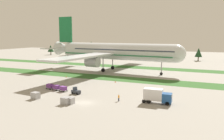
{
  "coord_description": "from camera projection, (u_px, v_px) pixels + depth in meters",
  "views": [
    {
      "loc": [
        27.33,
        -46.89,
        16.36
      ],
      "look_at": [
        -4.7,
        27.79,
        4.0
      ],
      "focal_mm": 36.39,
      "sensor_mm": 36.0,
      "label": 1
    }
  ],
  "objects": [
    {
      "name": "grass_strip_near",
      "position": [
        129.0,
        79.0,
        85.44
      ],
      "size": [
        320.0,
        10.36,
        0.01
      ],
      "primitive_type": "cube",
      "color": "#336028",
      "rests_on": "ground"
    },
    {
      "name": "grass_strip_far",
      "position": [
        150.0,
        68.0,
        115.17
      ],
      "size": [
        320.0,
        10.36,
        0.01
      ],
      "primitive_type": "cube",
      "color": "#336028",
      "rests_on": "ground"
    },
    {
      "name": "baggage_tug",
      "position": [
        76.0,
        91.0,
        64.12
      ],
      "size": [
        2.8,
        1.76,
        1.97
      ],
      "rotation": [
        0.0,
        0.0,
        -1.76
      ],
      "color": "#2D333D",
      "rests_on": "ground"
    },
    {
      "name": "airliner",
      "position": [
        113.0,
        51.0,
        104.32
      ],
      "size": [
        65.6,
        81.13,
        25.74
      ],
      "rotation": [
        0.0,
        0.0,
        -1.67
      ],
      "color": "silver",
      "rests_on": "ground"
    },
    {
      "name": "catering_truck",
      "position": [
        157.0,
        95.0,
        55.1
      ],
      "size": [
        7.04,
        2.57,
        3.58
      ],
      "rotation": [
        0.0,
        0.0,
        -1.53
      ],
      "color": "#1E4C8E",
      "rests_on": "ground"
    },
    {
      "name": "ground_plane",
      "position": [
        85.0,
        103.0,
        55.71
      ],
      "size": [
        400.0,
        400.0,
        0.0
      ],
      "primitive_type": "plane",
      "color": "gray"
    },
    {
      "name": "uld_container_1",
      "position": [
        70.0,
        101.0,
        54.93
      ],
      "size": [
        2.17,
        1.81,
        1.57
      ],
      "primitive_type": "cube",
      "rotation": [
        0.0,
        0.0,
        -0.11
      ],
      "color": "#A3A3A8",
      "rests_on": "ground"
    },
    {
      "name": "cargo_dolly_third",
      "position": [
        50.0,
        86.0,
        70.07
      ],
      "size": [
        2.44,
        1.88,
        1.55
      ],
      "rotation": [
        0.0,
        0.0,
        -1.76
      ],
      "color": "#A3A3A8",
      "rests_on": "ground"
    },
    {
      "name": "taxiway_marker_0",
      "position": [
        66.0,
        77.0,
        89.75
      ],
      "size": [
        0.44,
        0.44,
        0.59
      ],
      "primitive_type": "cone",
      "color": "orange",
      "rests_on": "ground"
    },
    {
      "name": "uld_container_2",
      "position": [
        66.0,
        101.0,
        54.5
      ],
      "size": [
        2.18,
        1.83,
        1.69
      ],
      "primitive_type": "cube",
      "rotation": [
        0.0,
        0.0,
        -0.12
      ],
      "color": "#A3A3A8",
      "rests_on": "ground"
    },
    {
      "name": "cargo_dolly_second",
      "position": [
        56.0,
        87.0,
        68.47
      ],
      "size": [
        2.44,
        1.88,
        1.55
      ],
      "rotation": [
        0.0,
        0.0,
        -1.76
      ],
      "color": "#A3A3A8",
      "rests_on": "ground"
    },
    {
      "name": "distant_tree_line",
      "position": [
        162.0,
        50.0,
        156.02
      ],
      "size": [
        203.52,
        10.8,
        11.88
      ],
      "color": "#4C3823",
      "rests_on": "ground"
    },
    {
      "name": "ground_crew_marshaller",
      "position": [
        119.0,
        98.0,
        56.99
      ],
      "size": [
        0.36,
        0.56,
        1.74
      ],
      "rotation": [
        0.0,
        0.0,
        1.49
      ],
      "color": "black",
      "rests_on": "ground"
    },
    {
      "name": "uld_container_0",
      "position": [
        35.0,
        95.0,
        59.16
      ],
      "size": [
        2.14,
        1.78,
        1.75
      ],
      "primitive_type": "cube",
      "rotation": [
        0.0,
        0.0,
        -0.09
      ],
      "color": "#A3A3A8",
      "rests_on": "ground"
    },
    {
      "name": "cargo_dolly_lead",
      "position": [
        63.0,
        88.0,
        66.87
      ],
      "size": [
        2.44,
        1.88,
        1.55
      ],
      "rotation": [
        0.0,
        0.0,
        -1.76
      ],
      "color": "#A3A3A8",
      "rests_on": "ground"
    },
    {
      "name": "taxiway_marker_1",
      "position": [
        115.0,
        82.0,
        79.82
      ],
      "size": [
        0.44,
        0.44,
        0.6
      ],
      "primitive_type": "cone",
      "color": "orange",
      "rests_on": "ground"
    }
  ]
}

